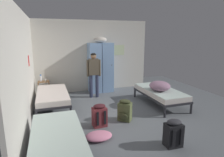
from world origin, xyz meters
TOP-DOWN VIEW (x-y plane):
  - ground_plane at (0.00, 0.00)m, footprint 8.23×8.23m
  - room_backdrop at (-1.17, 1.20)m, footprint 4.39×5.21m
  - locker_bank at (0.23, 2.29)m, footprint 0.90×0.55m
  - shelf_unit at (-1.84, 2.23)m, footprint 0.38×0.30m
  - bed_right at (1.59, 0.30)m, footprint 0.90×1.90m
  - bed_left_rear at (-1.59, 1.08)m, footprint 0.90×1.90m
  - bed_left_front at (-1.59, -1.49)m, footprint 0.90×1.90m
  - bedding_heap at (1.49, 0.19)m, footprint 0.61×0.65m
  - person_traveler at (-0.18, 1.67)m, footprint 0.48×0.23m
  - water_bottle at (-1.92, 2.25)m, footprint 0.08×0.08m
  - lotion_bottle at (-1.77, 2.19)m, footprint 0.05×0.05m
  - backpack_maroon at (-0.58, -0.54)m, footprint 0.34×0.35m
  - backpack_olive at (0.10, -0.45)m, footprint 0.41×0.42m
  - backpack_black at (0.55, -1.82)m, footprint 0.33×0.34m
  - clothes_pile_pink at (-0.75, -1.12)m, footprint 0.57×0.43m

SIDE VIEW (x-z plane):
  - ground_plane at x=0.00m, z-range 0.00..0.00m
  - clothes_pile_pink at x=-0.75m, z-range 0.00..0.13m
  - backpack_maroon at x=-0.58m, z-range -0.02..0.53m
  - backpack_olive at x=0.10m, z-range -0.02..0.53m
  - backpack_black at x=0.55m, z-range -0.02..0.53m
  - shelf_unit at x=-1.84m, z-range 0.06..0.63m
  - bed_right at x=1.59m, z-range 0.14..0.63m
  - bed_left_rear at x=-1.59m, z-range 0.14..0.63m
  - bed_left_front at x=-1.59m, z-range 0.14..0.63m
  - lotion_bottle at x=-1.77m, z-range 0.56..0.69m
  - bedding_heap at x=1.49m, z-range 0.49..0.77m
  - water_bottle at x=-1.92m, z-range 0.56..0.79m
  - person_traveler at x=-0.18m, z-range 0.16..1.70m
  - locker_bank at x=0.23m, z-range -0.07..2.00m
  - room_backdrop at x=-1.17m, z-range 0.00..2.68m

